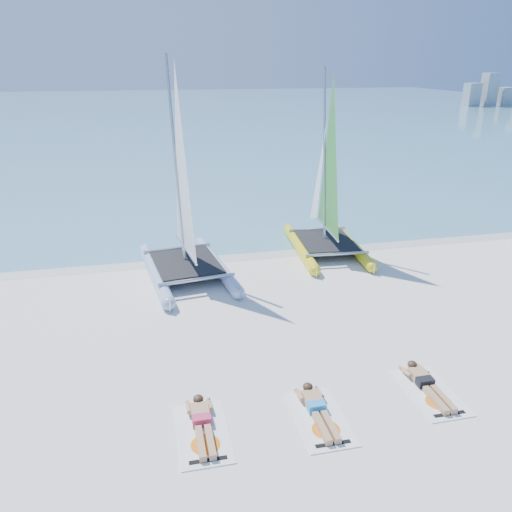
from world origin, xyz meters
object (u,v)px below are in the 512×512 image
Objects in this scene: towel_b at (320,418)px; towel_c at (430,392)px; catamaran_blue at (183,212)px; sunbather_a at (202,422)px; towel_a at (203,433)px; catamaran_yellow at (325,193)px; sunbather_c at (426,383)px; sunbather_b at (317,408)px.

towel_b is 1.00× the size of towel_c.
towel_c is (4.62, -7.75, -2.15)m from catamaran_blue.
catamaran_blue is 4.19× the size of sunbather_a.
catamaran_yellow is at bearing 58.51° from towel_a.
catamaran_blue reaches higher than towel_a.
sunbather_a is at bearing 90.00° from towel_a.
catamaran_blue is 9.09m from sunbather_c.
catamaran_yellow is at bearing 70.24° from towel_b.
towel_a and towel_b have the same top height.
towel_a is 1.07× the size of sunbather_a.
sunbather_b reaches higher than towel_b.
towel_b is (1.99, -8.04, -2.15)m from catamaran_blue.
towel_c is at bearing -90.00° from sunbather_c.
catamaran_yellow reaches higher than towel_a.
sunbather_b reaches higher than towel_a.
sunbather_a reaches higher than towel_b.
towel_c is (2.63, 0.29, 0.00)m from towel_b.
towel_a is at bearing -100.22° from catamaran_blue.
catamaran_yellow is 11.11m from sunbather_a.
towel_b is at bearing -2.36° from towel_a.
sunbather_c is (2.63, 0.29, 0.00)m from sunbather_b.
sunbather_c is (4.62, -7.56, -2.04)m from catamaran_blue.
towel_a is 1.07× the size of sunbather_c.
sunbather_c is (4.99, 0.39, 0.11)m from towel_a.
towel_a is at bearing 177.64° from towel_b.
towel_a is 0.22m from sunbather_a.
towel_a is 5.01m from sunbather_c.
sunbather_a and sunbather_c have the same top height.
sunbather_c reaches higher than towel_a.
catamaran_yellow is 3.95× the size of sunbather_b.
sunbather_b is (1.99, -7.85, -2.04)m from catamaran_blue.
sunbather_a is at bearing -179.96° from towel_c.
sunbather_b is (2.36, 0.09, 0.11)m from towel_a.
sunbather_c is at bearing -66.10° from catamaran_blue.
sunbather_a is (-0.37, -7.75, -2.04)m from catamaran_blue.
sunbather_c is at bearing 10.43° from towel_b.
towel_b is 0.22m from sunbather_b.
towel_a is at bearing -175.56° from sunbather_c.
towel_a is 2.36m from towel_b.
towel_b is 1.07× the size of sunbather_c.
sunbather_a is 0.93× the size of towel_c.
catamaran_yellow is 3.69× the size of towel_c.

